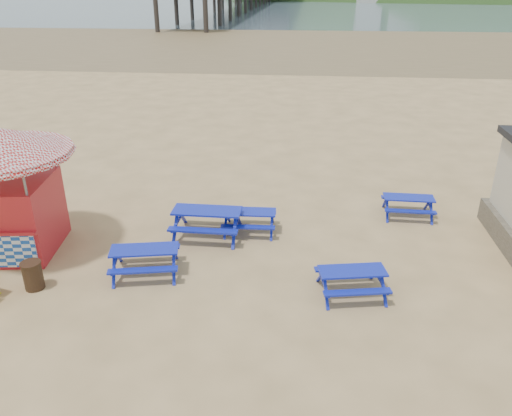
# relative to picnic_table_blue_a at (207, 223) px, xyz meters

# --- Properties ---
(ground) EXTENTS (400.00, 400.00, 0.00)m
(ground) POSITION_rel_picnic_table_blue_a_xyz_m (1.85, -1.50, -0.43)
(ground) COLOR tan
(ground) RESTS_ON ground
(wet_sand) EXTENTS (400.00, 400.00, 0.00)m
(wet_sand) POSITION_rel_picnic_table_blue_a_xyz_m (1.85, 53.50, -0.43)
(wet_sand) COLOR olive
(wet_sand) RESTS_ON ground
(sea) EXTENTS (400.00, 400.00, 0.00)m
(sea) POSITION_rel_picnic_table_blue_a_xyz_m (1.85, 168.50, -0.43)
(sea) COLOR #4B5E6C
(sea) RESTS_ON ground
(picnic_table_blue_a) EXTENTS (2.08, 1.68, 0.87)m
(picnic_table_blue_a) POSITION_rel_picnic_table_blue_a_xyz_m (0.00, 0.00, 0.00)
(picnic_table_blue_a) COLOR #0D00B1
(picnic_table_blue_a) RESTS_ON ground
(picnic_table_blue_b) EXTENTS (1.67, 1.37, 0.68)m
(picnic_table_blue_b) POSITION_rel_picnic_table_blue_a_xyz_m (1.24, 0.43, -0.09)
(picnic_table_blue_b) COLOR #0D00B1
(picnic_table_blue_b) RESTS_ON ground
(picnic_table_blue_c) EXTENTS (1.64, 1.34, 0.68)m
(picnic_table_blue_c) POSITION_rel_picnic_table_blue_a_xyz_m (6.34, 2.07, -0.09)
(picnic_table_blue_c) COLOR #0D00B1
(picnic_table_blue_c) RESTS_ON ground
(picnic_table_blue_d) EXTENTS (2.02, 1.75, 0.74)m
(picnic_table_blue_d) POSITION_rel_picnic_table_blue_a_xyz_m (-1.23, -2.30, -0.06)
(picnic_table_blue_d) COLOR #0D00B1
(picnic_table_blue_d) RESTS_ON ground
(picnic_table_blue_e) EXTENTS (1.86, 1.61, 0.69)m
(picnic_table_blue_e) POSITION_rel_picnic_table_blue_a_xyz_m (4.16, -2.73, -0.09)
(picnic_table_blue_e) COLOR #0D00B1
(picnic_table_blue_e) RESTS_ON ground
(ice_cream_kiosk) EXTENTS (4.59, 4.59, 3.66)m
(ice_cream_kiosk) POSITION_rel_picnic_table_blue_a_xyz_m (-5.38, -1.40, 1.87)
(ice_cream_kiosk) COLOR red
(ice_cream_kiosk) RESTS_ON ground
(litter_bin) EXTENTS (0.51, 0.51, 0.75)m
(litter_bin) POSITION_rel_picnic_table_blue_a_xyz_m (-3.85, -3.30, -0.05)
(litter_bin) COLOR #352415
(litter_bin) RESTS_ON ground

